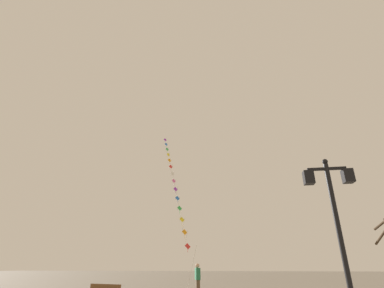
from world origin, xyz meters
TOP-DOWN VIEW (x-y plane):
  - twin_lantern_lamp_post at (2.11, 6.81)m, footprint 1.38×0.28m
  - kite_train at (-6.36, 24.07)m, footprint 6.16×13.96m
  - kite_flyer at (-2.96, 15.31)m, footprint 0.37×0.62m

SIDE VIEW (x-z plane):
  - kite_flyer at x=-2.96m, z-range 0.05..1.76m
  - twin_lantern_lamp_post at x=2.11m, z-range 0.89..5.45m
  - kite_train at x=-6.36m, z-range 0.58..17.38m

